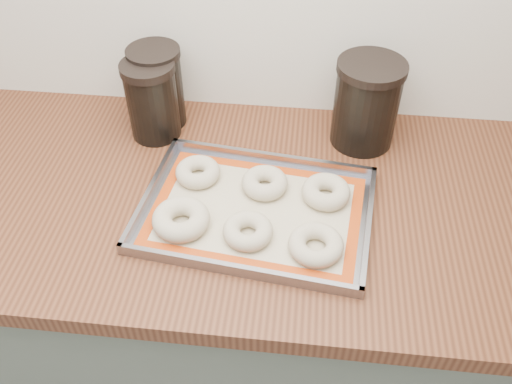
# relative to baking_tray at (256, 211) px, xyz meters

# --- Properties ---
(cabinet) EXTENTS (3.00, 0.65, 0.86)m
(cabinet) POSITION_rel_baking_tray_xyz_m (-0.02, 0.05, -0.48)
(cabinet) COLOR #5A6458
(cabinet) RESTS_ON floor
(countertop) EXTENTS (3.06, 0.68, 0.04)m
(countertop) POSITION_rel_baking_tray_xyz_m (-0.02, 0.05, -0.03)
(countertop) COLOR brown
(countertop) RESTS_ON cabinet
(baking_tray) EXTENTS (0.50, 0.38, 0.03)m
(baking_tray) POSITION_rel_baking_tray_xyz_m (0.00, 0.00, 0.00)
(baking_tray) COLOR gray
(baking_tray) RESTS_ON countertop
(baking_mat) EXTENTS (0.45, 0.34, 0.00)m
(baking_mat) POSITION_rel_baking_tray_xyz_m (0.00, 0.00, -0.00)
(baking_mat) COLOR #C6B793
(baking_mat) RESTS_ON baking_tray
(bagel_front_left) EXTENTS (0.14, 0.14, 0.04)m
(bagel_front_left) POSITION_rel_baking_tray_xyz_m (-0.14, -0.06, 0.02)
(bagel_front_left) COLOR beige
(bagel_front_left) RESTS_ON baking_mat
(bagel_front_mid) EXTENTS (0.11, 0.11, 0.03)m
(bagel_front_mid) POSITION_rel_baking_tray_xyz_m (-0.01, -0.07, 0.01)
(bagel_front_mid) COLOR beige
(bagel_front_mid) RESTS_ON baking_mat
(bagel_front_right) EXTENTS (0.13, 0.13, 0.03)m
(bagel_front_right) POSITION_rel_baking_tray_xyz_m (0.12, -0.09, 0.01)
(bagel_front_right) COLOR beige
(bagel_front_right) RESTS_ON baking_mat
(bagel_back_left) EXTENTS (0.11, 0.11, 0.03)m
(bagel_back_left) POSITION_rel_baking_tray_xyz_m (-0.14, 0.09, 0.01)
(bagel_back_left) COLOR beige
(bagel_back_left) RESTS_ON baking_mat
(bagel_back_mid) EXTENTS (0.13, 0.13, 0.04)m
(bagel_back_mid) POSITION_rel_baking_tray_xyz_m (0.01, 0.07, 0.02)
(bagel_back_mid) COLOR beige
(bagel_back_mid) RESTS_ON baking_mat
(bagel_back_right) EXTENTS (0.11, 0.11, 0.04)m
(bagel_back_right) POSITION_rel_baking_tray_xyz_m (0.14, 0.05, 0.02)
(bagel_back_right) COLOR beige
(bagel_back_right) RESTS_ON baking_mat
(canister_left) EXTENTS (0.12, 0.12, 0.19)m
(canister_left) POSITION_rel_baking_tray_xyz_m (-0.26, 0.29, 0.09)
(canister_left) COLOR black
(canister_left) RESTS_ON countertop
(canister_mid) EXTENTS (0.12, 0.12, 0.19)m
(canister_mid) POSITION_rel_baking_tray_xyz_m (-0.26, 0.24, 0.09)
(canister_mid) COLOR black
(canister_mid) RESTS_ON countertop
(canister_right) EXTENTS (0.15, 0.15, 0.20)m
(canister_right) POSITION_rel_baking_tray_xyz_m (0.22, 0.27, 0.10)
(canister_right) COLOR black
(canister_right) RESTS_ON countertop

